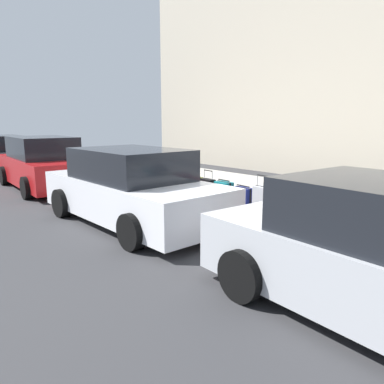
{
  "coord_description": "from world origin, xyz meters",
  "views": [
    {
      "loc": [
        -5.17,
        5.53,
        2.14
      ],
      "look_at": [
        0.55,
        0.63,
        0.67
      ],
      "focal_mm": 34.08,
      "sensor_mm": 36.0,
      "label": 1
    }
  ],
  "objects_px": {
    "suitcase_teal_7": "(224,195)",
    "suitcase_red_11": "(169,185)",
    "suitcase_silver_5": "(263,202)",
    "suitcase_red_4": "(284,207)",
    "parked_car_white_1": "(131,188)",
    "suitcase_black_1": "(369,219)",
    "suitcase_maroon_3": "(308,212)",
    "suitcase_olive_2": "(336,220)",
    "parked_car_red_2": "(43,164)",
    "fire_hydrant": "(151,176)",
    "parked_car_charcoal_3": "(0,154)",
    "suitcase_olive_9": "(194,189)",
    "suitcase_maroon_10": "(182,188)",
    "suitcase_black_8": "(208,192)",
    "suitcase_navy_6": "(243,200)",
    "bollard_post": "(133,176)"
  },
  "relations": [
    {
      "from": "suitcase_teal_7",
      "to": "suitcase_red_11",
      "type": "xyz_separation_m",
      "value": [
        2.12,
        0.0,
        -0.05
      ]
    },
    {
      "from": "suitcase_silver_5",
      "to": "suitcase_red_11",
      "type": "xyz_separation_m",
      "value": [
        3.25,
        0.02,
        -0.07
      ]
    },
    {
      "from": "suitcase_red_4",
      "to": "parked_car_white_1",
      "type": "bearing_deg",
      "value": 40.27
    },
    {
      "from": "suitcase_black_1",
      "to": "suitcase_maroon_3",
      "type": "xyz_separation_m",
      "value": [
        1.07,
        0.11,
        -0.05
      ]
    },
    {
      "from": "suitcase_silver_5",
      "to": "parked_car_white_1",
      "type": "bearing_deg",
      "value": 47.45
    },
    {
      "from": "suitcase_olive_2",
      "to": "parked_car_red_2",
      "type": "height_order",
      "value": "parked_car_red_2"
    },
    {
      "from": "fire_hydrant",
      "to": "parked_car_charcoal_3",
      "type": "distance_m",
      "value": 8.71
    },
    {
      "from": "suitcase_olive_2",
      "to": "suitcase_silver_5",
      "type": "distance_m",
      "value": 1.65
    },
    {
      "from": "suitcase_olive_9",
      "to": "parked_car_white_1",
      "type": "relative_size",
      "value": 0.14
    },
    {
      "from": "suitcase_maroon_3",
      "to": "suitcase_olive_9",
      "type": "xyz_separation_m",
      "value": [
        3.28,
        -0.04,
        -0.03
      ]
    },
    {
      "from": "suitcase_red_4",
      "to": "suitcase_red_11",
      "type": "relative_size",
      "value": 1.14
    },
    {
      "from": "suitcase_teal_7",
      "to": "suitcase_maroon_10",
      "type": "distance_m",
      "value": 1.58
    },
    {
      "from": "suitcase_black_1",
      "to": "suitcase_black_8",
      "type": "height_order",
      "value": "suitcase_black_1"
    },
    {
      "from": "suitcase_navy_6",
      "to": "suitcase_maroon_3",
      "type": "bearing_deg",
      "value": 177.93
    },
    {
      "from": "suitcase_teal_7",
      "to": "bollard_post",
      "type": "xyz_separation_m",
      "value": [
        3.81,
        0.12,
        0.03
      ]
    },
    {
      "from": "suitcase_navy_6",
      "to": "suitcase_teal_7",
      "type": "distance_m",
      "value": 0.57
    },
    {
      "from": "fire_hydrant",
      "to": "parked_car_red_2",
      "type": "relative_size",
      "value": 0.17
    },
    {
      "from": "suitcase_teal_7",
      "to": "suitcase_black_8",
      "type": "distance_m",
      "value": 0.53
    },
    {
      "from": "suitcase_red_4",
      "to": "suitcase_olive_9",
      "type": "height_order",
      "value": "suitcase_red_4"
    },
    {
      "from": "suitcase_silver_5",
      "to": "suitcase_maroon_10",
      "type": "height_order",
      "value": "suitcase_silver_5"
    },
    {
      "from": "suitcase_maroon_3",
      "to": "suitcase_maroon_10",
      "type": "distance_m",
      "value": 3.81
    },
    {
      "from": "suitcase_olive_2",
      "to": "parked_car_charcoal_3",
      "type": "distance_m",
      "value": 14.42
    },
    {
      "from": "suitcase_teal_7",
      "to": "suitcase_maroon_10",
      "type": "relative_size",
      "value": 0.83
    },
    {
      "from": "suitcase_black_8",
      "to": "suitcase_olive_9",
      "type": "xyz_separation_m",
      "value": [
        0.52,
        -0.0,
        -0.01
      ]
    },
    {
      "from": "suitcase_maroon_10",
      "to": "suitcase_red_11",
      "type": "bearing_deg",
      "value": 3.29
    },
    {
      "from": "suitcase_maroon_3",
      "to": "parked_car_charcoal_3",
      "type": "xyz_separation_m",
      "value": [
        13.72,
        1.99,
        0.25
      ]
    },
    {
      "from": "suitcase_red_11",
      "to": "suitcase_black_8",
      "type": "bearing_deg",
      "value": 179.98
    },
    {
      "from": "suitcase_black_8",
      "to": "bollard_post",
      "type": "height_order",
      "value": "suitcase_black_8"
    },
    {
      "from": "suitcase_teal_7",
      "to": "suitcase_black_8",
      "type": "bearing_deg",
      "value": 0.44
    },
    {
      "from": "suitcase_black_8",
      "to": "suitcase_maroon_3",
      "type": "bearing_deg",
      "value": 179.31
    },
    {
      "from": "suitcase_teal_7",
      "to": "parked_car_charcoal_3",
      "type": "bearing_deg",
      "value": 10.01
    },
    {
      "from": "fire_hydrant",
      "to": "bollard_post",
      "type": "distance_m",
      "value": 0.8
    },
    {
      "from": "suitcase_black_8",
      "to": "parked_car_charcoal_3",
      "type": "bearing_deg",
      "value": 10.46
    },
    {
      "from": "suitcase_maroon_10",
      "to": "parked_car_charcoal_3",
      "type": "relative_size",
      "value": 0.18
    },
    {
      "from": "suitcase_black_1",
      "to": "suitcase_navy_6",
      "type": "distance_m",
      "value": 2.73
    },
    {
      "from": "suitcase_red_4",
      "to": "suitcase_olive_9",
      "type": "bearing_deg",
      "value": 0.28
    },
    {
      "from": "fire_hydrant",
      "to": "parked_car_red_2",
      "type": "xyz_separation_m",
      "value": [
        3.08,
        2.06,
        0.21
      ]
    },
    {
      "from": "parked_car_white_1",
      "to": "parked_car_red_2",
      "type": "bearing_deg",
      "value": -0.0
    },
    {
      "from": "suitcase_silver_5",
      "to": "suitcase_red_11",
      "type": "bearing_deg",
      "value": 0.36
    },
    {
      "from": "suitcase_silver_5",
      "to": "fire_hydrant",
      "type": "height_order",
      "value": "suitcase_silver_5"
    },
    {
      "from": "suitcase_maroon_3",
      "to": "suitcase_red_11",
      "type": "relative_size",
      "value": 1.39
    },
    {
      "from": "parked_car_charcoal_3",
      "to": "suitcase_black_8",
      "type": "bearing_deg",
      "value": -169.54
    },
    {
      "from": "suitcase_black_1",
      "to": "suitcase_red_4",
      "type": "xyz_separation_m",
      "value": [
        1.64,
        0.06,
        -0.08
      ]
    },
    {
      "from": "suitcase_red_4",
      "to": "suitcase_navy_6",
      "type": "relative_size",
      "value": 1.32
    },
    {
      "from": "parked_car_red_2",
      "to": "suitcase_black_1",
      "type": "bearing_deg",
      "value": -167.44
    },
    {
      "from": "suitcase_maroon_10",
      "to": "parked_car_red_2",
      "type": "xyz_separation_m",
      "value": [
        4.53,
        2.06,
        0.38
      ]
    },
    {
      "from": "suitcase_maroon_10",
      "to": "fire_hydrant",
      "type": "distance_m",
      "value": 1.46
    },
    {
      "from": "suitcase_olive_2",
      "to": "fire_hydrant",
      "type": "xyz_separation_m",
      "value": [
        5.81,
        -0.02,
        0.13
      ]
    },
    {
      "from": "suitcase_red_4",
      "to": "fire_hydrant",
      "type": "bearing_deg",
      "value": -0.22
    },
    {
      "from": "suitcase_olive_9",
      "to": "parked_car_red_2",
      "type": "xyz_separation_m",
      "value": [
        5.06,
        2.03,
        0.33
      ]
    }
  ]
}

